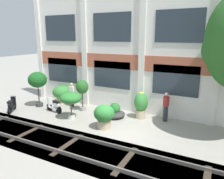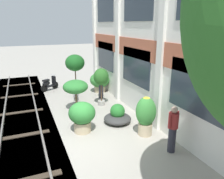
% 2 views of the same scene
% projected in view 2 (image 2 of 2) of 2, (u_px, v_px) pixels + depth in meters
% --- Properties ---
extents(ground_plane, '(80.00, 80.00, 0.00)m').
position_uv_depth(ground_plane, '(88.00, 142.00, 8.06)').
color(ground_plane, '#9E998E').
extents(apartment_facade, '(16.23, 0.64, 7.94)m').
position_uv_depth(apartment_facade, '(169.00, 30.00, 8.12)').
color(apartment_facade, silver).
rests_on(apartment_facade, ground).
extents(rail_tracks, '(23.87, 2.80, 0.43)m').
position_uv_depth(rail_tracks, '(23.00, 159.00, 7.27)').
color(rail_tracks, '#5B5449').
rests_on(rail_tracks, ground).
extents(potted_plant_wide_bowl, '(1.20, 1.20, 0.87)m').
position_uv_depth(potted_plant_wide_bowl, '(117.00, 116.00, 9.55)').
color(potted_plant_wide_bowl, '#333333').
rests_on(potted_plant_wide_bowl, ground).
extents(potted_plant_glazed_jar, '(1.25, 1.25, 1.24)m').
position_uv_depth(potted_plant_glazed_jar, '(100.00, 81.00, 13.85)').
color(potted_plant_glazed_jar, tan).
rests_on(potted_plant_glazed_jar, ground).
extents(potted_plant_stone_basin, '(1.07, 1.07, 1.25)m').
position_uv_depth(potted_plant_stone_basin, '(82.00, 115.00, 8.65)').
color(potted_plant_stone_basin, tan).
rests_on(potted_plant_stone_basin, ground).
extents(potted_plant_fluted_column, '(0.78, 0.78, 1.57)m').
position_uv_depth(potted_plant_fluted_column, '(146.00, 113.00, 8.36)').
color(potted_plant_fluted_column, tan).
rests_on(potted_plant_fluted_column, ground).
extents(potted_plant_terracotta_small, '(0.79, 0.79, 1.99)m').
position_uv_depth(potted_plant_terracotta_small, '(101.00, 79.00, 11.32)').
color(potted_plant_terracotta_small, gray).
rests_on(potted_plant_terracotta_small, ground).
extents(potted_plant_tall_urn, '(1.21, 1.21, 2.35)m').
position_uv_depth(potted_plant_tall_urn, '(75.00, 64.00, 13.76)').
color(potted_plant_tall_urn, '#333333').
rests_on(potted_plant_tall_urn, ground).
extents(potted_plant_low_pan, '(1.23, 1.23, 1.56)m').
position_uv_depth(potted_plant_low_pan, '(76.00, 87.00, 10.72)').
color(potted_plant_low_pan, beige).
rests_on(potted_plant_low_pan, ground).
extents(scooter_near_curb, '(1.37, 0.55, 0.98)m').
position_uv_depth(scooter_near_curb, '(76.00, 92.00, 12.44)').
color(scooter_near_curb, black).
rests_on(scooter_near_curb, ground).
extents(scooter_second_parked, '(0.85, 1.20, 0.98)m').
position_uv_depth(scooter_second_parked, '(49.00, 84.00, 14.17)').
color(scooter_second_parked, black).
rests_on(scooter_second_parked, ground).
extents(resident_by_doorway, '(0.34, 0.51, 1.64)m').
position_uv_depth(resident_by_doorway, '(173.00, 128.00, 7.23)').
color(resident_by_doorway, '#282833').
rests_on(resident_by_doorway, ground).
extents(resident_watching_tracks, '(0.45, 0.35, 1.62)m').
position_uv_depth(resident_watching_tracks, '(101.00, 84.00, 12.63)').
color(resident_watching_tracks, '#282833').
rests_on(resident_watching_tracks, ground).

